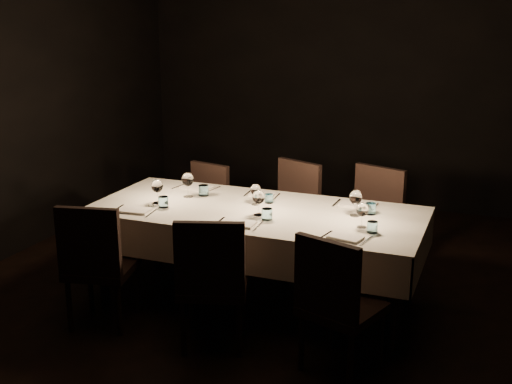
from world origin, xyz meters
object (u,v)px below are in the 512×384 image
at_px(chair_far_right, 371,220).
at_px(chair_near_center, 212,278).
at_px(dining_table, 256,219).
at_px(chair_far_left, 204,206).
at_px(chair_near_left, 97,260).
at_px(chair_near_right, 336,299).
at_px(chair_far_center, 291,211).

bearing_deg(chair_far_right, chair_near_center, -95.70).
bearing_deg(dining_table, chair_far_left, 137.32).
height_order(chair_near_center, chair_far_right, chair_far_right).
bearing_deg(chair_near_left, chair_near_right, 167.96).
bearing_deg(chair_near_left, chair_far_center, -132.18).
bearing_deg(chair_far_center, chair_far_left, -155.17).
bearing_deg(chair_far_center, chair_near_right, -41.02).
xyz_separation_m(dining_table, chair_far_left, (-0.81, 0.75, -0.20)).
height_order(chair_near_left, chair_far_center, chair_far_center).
distance_m(chair_near_center, chair_near_right, 0.84).
xyz_separation_m(dining_table, chair_near_right, (0.84, -0.79, -0.18)).
xyz_separation_m(chair_near_left, chair_far_left, (0.09, 1.55, -0.03)).
height_order(chair_near_right, chair_far_left, chair_near_right).
relative_size(chair_near_center, chair_far_left, 1.09).
height_order(dining_table, chair_far_left, chair_far_left).
bearing_deg(chair_near_center, dining_table, -108.97).
relative_size(chair_near_right, chair_far_center, 0.97).
bearing_deg(chair_far_left, chair_far_center, 16.83).
height_order(chair_near_left, chair_near_right, chair_near_left).
bearing_deg(chair_far_center, chair_near_left, -98.16).
bearing_deg(chair_near_right, chair_near_center, 18.43).
distance_m(dining_table, chair_near_left, 1.22).
height_order(chair_near_left, chair_far_left, chair_near_left).
bearing_deg(chair_far_left, dining_table, -29.03).
bearing_deg(chair_near_left, chair_near_center, 168.53).
distance_m(chair_near_center, chair_far_center, 1.58).
height_order(chair_far_left, chair_far_center, chair_far_center).
xyz_separation_m(chair_near_left, chair_near_right, (1.73, 0.01, -0.01)).
bearing_deg(chair_near_right, chair_near_left, 19.04).
bearing_deg(chair_near_center, chair_near_left, -17.83).
distance_m(chair_near_right, chair_far_left, 2.25).
xyz_separation_m(chair_near_left, chair_near_center, (0.89, 0.01, 0.00)).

